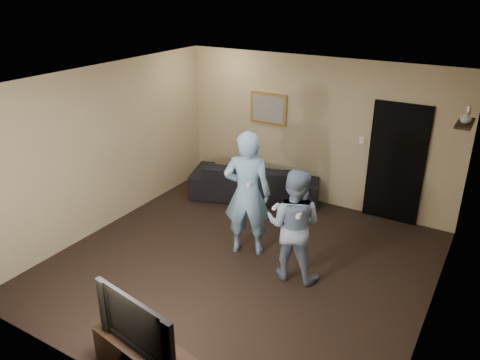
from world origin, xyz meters
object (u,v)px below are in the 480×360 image
Objects in this scene: wii_player_left at (247,194)px; television at (144,320)px; wii_player_right at (294,225)px; sofa at (256,180)px.

television is at bearing -81.29° from wii_player_left.
wii_player_right is (0.44, 2.43, 0.01)m from television.
television reaches higher than sofa.
wii_player_right is (1.65, -1.96, 0.44)m from sofa.
sofa is at bearing 130.23° from wii_player_right.
sofa is 1.24× the size of wii_player_left.
sofa is 1.48× the size of wii_player_right.
sofa is 2.60m from wii_player_right.
television is 0.68× the size of wii_player_right.
television is at bearing 86.93° from sofa.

